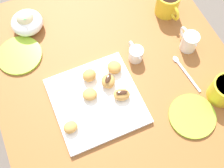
% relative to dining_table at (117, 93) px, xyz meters
% --- Properties ---
extents(ground_plane, '(8.00, 8.00, 0.00)m').
position_rel_dining_table_xyz_m(ground_plane, '(0.00, 0.00, -0.60)').
color(ground_plane, '#665B51').
extents(dining_table, '(1.01, 0.86, 0.73)m').
position_rel_dining_table_xyz_m(dining_table, '(0.00, 0.00, 0.00)').
color(dining_table, '#935628').
rests_on(dining_table, ground_plane).
extents(pastry_plate_square, '(0.29, 0.29, 0.02)m').
position_rel_dining_table_xyz_m(pastry_plate_square, '(0.05, -0.10, 0.14)').
color(pastry_plate_square, white).
rests_on(pastry_plate_square, dining_table).
extents(coffee_mug_yellow_left, '(0.13, 0.09, 0.14)m').
position_rel_dining_table_xyz_m(coffee_mug_yellow_left, '(-0.20, 0.30, 0.18)').
color(coffee_mug_yellow_left, yellow).
rests_on(coffee_mug_yellow_left, dining_table).
extents(cream_pitcher_white, '(0.10, 0.06, 0.07)m').
position_rel_dining_table_xyz_m(cream_pitcher_white, '(-0.02, 0.29, 0.17)').
color(cream_pitcher_white, white).
rests_on(cream_pitcher_white, dining_table).
extents(ice_cream_bowl, '(0.12, 0.12, 0.09)m').
position_rel_dining_table_xyz_m(ice_cream_bowl, '(-0.34, -0.23, 0.17)').
color(ice_cream_bowl, white).
rests_on(ice_cream_bowl, dining_table).
extents(chocolate_sauce_pitcher, '(0.09, 0.05, 0.06)m').
position_rel_dining_table_xyz_m(chocolate_sauce_pitcher, '(-0.05, 0.09, 0.16)').
color(chocolate_sauce_pitcher, white).
rests_on(chocolate_sauce_pitcher, dining_table).
extents(saucer_lime_left, '(0.17, 0.17, 0.01)m').
position_rel_dining_table_xyz_m(saucer_lime_left, '(-0.23, -0.30, 0.14)').
color(saucer_lime_left, '#9EC633').
rests_on(saucer_lime_left, dining_table).
extents(saucer_lime_right, '(0.16, 0.16, 0.01)m').
position_rel_dining_table_xyz_m(saucer_lime_right, '(0.23, 0.17, 0.14)').
color(saucer_lime_right, '#9EC633').
rests_on(saucer_lime_right, dining_table).
extents(loose_spoon_by_plate, '(0.16, 0.03, 0.01)m').
position_rel_dining_table_xyz_m(loose_spoon_by_plate, '(0.06, 0.23, 0.13)').
color(loose_spoon_by_plate, silver).
rests_on(loose_spoon_by_plate, dining_table).
extents(beignet_0, '(0.07, 0.06, 0.04)m').
position_rel_dining_table_xyz_m(beignet_0, '(0.01, -0.04, 0.17)').
color(beignet_0, '#D19347').
rests_on(beignet_0, pastry_plate_square).
extents(chocolate_drizzle_0, '(0.04, 0.04, 0.00)m').
position_rel_dining_table_xyz_m(chocolate_drizzle_0, '(0.01, -0.04, 0.19)').
color(chocolate_drizzle_0, '#381E11').
rests_on(chocolate_drizzle_0, beignet_0).
extents(beignet_1, '(0.06, 0.06, 0.04)m').
position_rel_dining_table_xyz_m(beignet_1, '(-0.03, -0.09, 0.17)').
color(beignet_1, '#D19347').
rests_on(beignet_1, pastry_plate_square).
extents(beignet_2, '(0.04, 0.05, 0.03)m').
position_rel_dining_table_xyz_m(beignet_2, '(0.11, -0.21, 0.16)').
color(beignet_2, '#D19347').
rests_on(beignet_2, pastry_plate_square).
extents(beignet_3, '(0.06, 0.06, 0.03)m').
position_rel_dining_table_xyz_m(beignet_3, '(0.03, -0.12, 0.16)').
color(beignet_3, '#D19347').
rests_on(beignet_3, pastry_plate_square).
extents(beignet_4, '(0.06, 0.07, 0.03)m').
position_rel_dining_table_xyz_m(beignet_4, '(0.08, -0.02, 0.16)').
color(beignet_4, '#D19347').
rests_on(beignet_4, pastry_plate_square).
extents(chocolate_drizzle_4, '(0.03, 0.04, 0.00)m').
position_rel_dining_table_xyz_m(chocolate_drizzle_4, '(0.08, -0.02, 0.18)').
color(chocolate_drizzle_4, '#381E11').
rests_on(chocolate_drizzle_4, beignet_4).
extents(beignet_5, '(0.06, 0.06, 0.04)m').
position_rel_dining_table_xyz_m(beignet_5, '(-0.03, 0.00, 0.16)').
color(beignet_5, '#D19347').
rests_on(beignet_5, pastry_plate_square).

